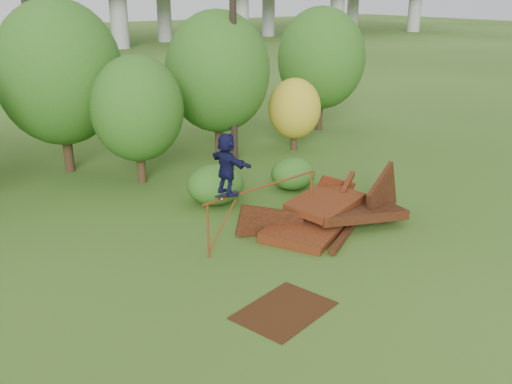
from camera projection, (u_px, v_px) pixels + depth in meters
ground at (321, 262)px, 15.57m from camera, size 240.00×240.00×0.00m
scrap_pile at (330, 214)px, 17.85m from camera, size 5.93×3.50×2.27m
grind_rail at (264, 196)px, 16.72m from camera, size 4.45×0.76×1.63m
skateboard at (227, 194)px, 15.69m from camera, size 0.79×0.32×0.08m
skater at (227, 164)px, 15.40m from camera, size 0.67×1.64×1.72m
flat_plate at (284, 311)px, 13.19m from camera, size 2.54×2.11×0.03m
tree_1 at (59, 73)px, 22.03m from camera, size 4.88×4.88×6.80m
tree_2 at (137, 109)px, 21.06m from camera, size 3.44×3.44×4.85m
tree_3 at (218, 72)px, 24.51m from camera, size 4.53×4.53×6.29m
tree_4 at (294, 109)px, 25.83m from camera, size 2.40×2.40×3.31m
tree_5 at (321, 58)px, 29.05m from camera, size 4.47×4.47×6.29m
shrub_left at (216, 184)px, 19.62m from camera, size 2.01×1.86×1.39m
shrub_right at (293, 174)px, 21.08m from camera, size 1.68×1.54×1.19m
utility_pole at (233, 48)px, 23.15m from camera, size 1.40×0.28×9.40m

